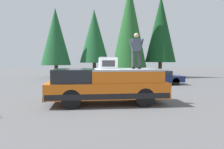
{
  "coord_description": "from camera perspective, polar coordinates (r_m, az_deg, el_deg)",
  "views": [
    {
      "loc": [
        -9.96,
        0.83,
        2.1
      ],
      "look_at": [
        0.5,
        -0.43,
        1.35
      ],
      "focal_mm": 34.35,
      "sensor_mm": 36.0,
      "label": 1
    }
  ],
  "objects": [
    {
      "name": "conifer_left",
      "position": [
        24.6,
        4.68,
        12.79
      ],
      "size": [
        3.86,
        3.86,
        10.49
      ],
      "color": "#4C3826",
      "rests_on": "ground"
    },
    {
      "name": "person_on_truck_bed",
      "position": [
        10.27,
        6.48,
        6.56
      ],
      "size": [
        0.29,
        0.72,
        1.69
      ],
      "color": "#333338",
      "rests_on": "pickup_truck"
    },
    {
      "name": "compressor_unit",
      "position": [
        10.09,
        -1.09,
        3.09
      ],
      "size": [
        0.65,
        0.84,
        0.56
      ],
      "color": "silver",
      "rests_on": "pickup_truck"
    },
    {
      "name": "pickup_truck",
      "position": [
        10.08,
        -1.32,
        -2.92
      ],
      "size": [
        2.01,
        5.54,
        1.65
      ],
      "color": "orange",
      "rests_on": "ground"
    },
    {
      "name": "parked_car_grey",
      "position": [
        17.57,
        -5.8,
        -0.9
      ],
      "size": [
        1.64,
        4.1,
        1.16
      ],
      "color": "gray",
      "rests_on": "ground"
    },
    {
      "name": "ground_plane",
      "position": [
        10.21,
        -2.07,
        -7.8
      ],
      "size": [
        90.0,
        90.0,
        0.0
      ],
      "primitive_type": "plane",
      "color": "#565659"
    },
    {
      "name": "conifer_center_right",
      "position": [
        25.61,
        -14.78,
        9.7
      ],
      "size": [
        3.38,
        3.38,
        7.91
      ],
      "color": "#4C3826",
      "rests_on": "ground"
    },
    {
      "name": "parked_car_navy",
      "position": [
        18.18,
        12.08,
        -0.81
      ],
      "size": [
        1.64,
        4.1,
        1.16
      ],
      "color": "navy",
      "rests_on": "ground"
    },
    {
      "name": "conifer_far_left",
      "position": [
        25.79,
        12.84,
        11.66
      ],
      "size": [
        3.49,
        3.49,
        9.35
      ],
      "color": "#4C3826",
      "rests_on": "ground"
    },
    {
      "name": "conifer_center_left",
      "position": [
        25.72,
        -4.76,
        10.11
      ],
      "size": [
        3.43,
        3.43,
        7.94
      ],
      "color": "#4C3826",
      "rests_on": "ground"
    }
  ]
}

